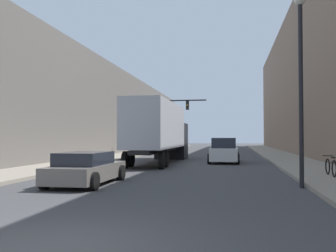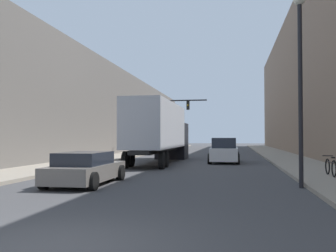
# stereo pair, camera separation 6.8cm
# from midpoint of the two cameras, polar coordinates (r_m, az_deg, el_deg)

# --- Properties ---
(ground_plane) EXTENTS (200.00, 200.00, 0.00)m
(ground_plane) POSITION_cam_midpoint_polar(r_m,az_deg,el_deg) (6.73, -17.92, -17.43)
(ground_plane) COLOR #424244
(sidewalk_right) EXTENTS (3.40, 80.00, 0.15)m
(sidewalk_right) POSITION_cam_midpoint_polar(r_m,az_deg,el_deg) (36.03, 16.67, -4.38)
(sidewalk_right) COLOR gray
(sidewalk_right) RESTS_ON ground
(sidewalk_left) EXTENTS (3.40, 80.00, 0.15)m
(sidewalk_left) POSITION_cam_midpoint_polar(r_m,az_deg,el_deg) (37.22, -6.17, -4.35)
(sidewalk_left) COLOR gray
(sidewalk_left) RESTS_ON ground
(building_right) EXTENTS (6.00, 80.00, 15.57)m
(building_right) POSITION_cam_midpoint_polar(r_m,az_deg,el_deg) (37.32, 23.82, 7.67)
(building_right) COLOR #846B56
(building_right) RESTS_ON ground
(building_left) EXTENTS (6.00, 80.00, 9.25)m
(building_left) POSITION_cam_midpoint_polar(r_m,az_deg,el_deg) (38.84, -12.83, 2.51)
(building_left) COLOR #66605B
(building_left) RESTS_ON ground
(semi_truck) EXTENTS (2.45, 12.47, 4.08)m
(semi_truck) POSITION_cam_midpoint_polar(r_m,az_deg,el_deg) (26.35, -1.28, -0.67)
(semi_truck) COLOR #B2B7C1
(semi_truck) RESTS_ON ground
(sedan_car) EXTENTS (2.05, 4.44, 1.25)m
(sedan_car) POSITION_cam_midpoint_polar(r_m,az_deg,el_deg) (14.89, -12.49, -6.36)
(sedan_car) COLOR slate
(sedan_car) RESTS_ON ground
(suv_car) EXTENTS (2.10, 4.77, 1.76)m
(suv_car) POSITION_cam_midpoint_polar(r_m,az_deg,el_deg) (26.92, 8.47, -3.79)
(suv_car) COLOR silver
(suv_car) RESTS_ON ground
(traffic_signal_gantry) EXTENTS (5.83, 0.35, 5.85)m
(traffic_signal_gantry) POSITION_cam_midpoint_polar(r_m,az_deg,el_deg) (38.49, -0.65, 1.66)
(traffic_signal_gantry) COLOR black
(traffic_signal_gantry) RESTS_ON ground
(street_lamp) EXTENTS (0.44, 0.44, 7.07)m
(street_lamp) POSITION_cam_midpoint_polar(r_m,az_deg,el_deg) (14.54, 19.43, 9.03)
(street_lamp) COLOR black
(street_lamp) RESTS_ON ground
(parked_bicycle) EXTENTS (0.44, 1.82, 0.86)m
(parked_bicycle) POSITION_cam_midpoint_polar(r_m,az_deg,el_deg) (17.69, 23.46, -5.75)
(parked_bicycle) COLOR black
(parked_bicycle) RESTS_ON sidewalk_right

